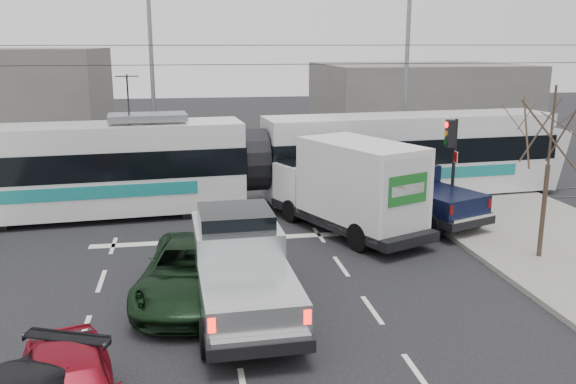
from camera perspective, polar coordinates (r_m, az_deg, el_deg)
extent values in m
plane|color=black|center=(14.75, 1.43, -11.44)|extent=(120.00, 120.00, 0.00)
cube|color=#33302D|center=(24.07, -3.11, -1.35)|extent=(60.00, 1.60, 0.03)
cube|color=slate|center=(40.03, 11.94, 8.07)|extent=(12.00, 10.00, 5.00)
cylinder|color=#47382B|center=(19.22, 22.78, -1.65)|extent=(0.14, 0.14, 2.75)
cylinder|color=#47382B|center=(18.76, 23.49, 5.73)|extent=(0.07, 0.07, 2.25)
cylinder|color=black|center=(22.07, 15.21, 1.97)|extent=(0.12, 0.12, 3.60)
cube|color=black|center=(21.76, 14.95, 5.31)|extent=(0.28, 0.28, 0.95)
cylinder|color=#FF0C07|center=(21.66, 14.63, 6.09)|extent=(0.06, 0.20, 0.20)
cylinder|color=orange|center=(21.70, 14.58, 5.31)|extent=(0.06, 0.20, 0.20)
cylinder|color=#05330C|center=(21.75, 14.54, 4.52)|extent=(0.06, 0.20, 0.20)
cube|color=white|center=(21.83, 15.41, 3.17)|extent=(0.02, 0.30, 0.40)
cylinder|color=slate|center=(28.96, 10.97, 10.01)|extent=(0.20, 0.20, 9.00)
cylinder|color=slate|center=(29.18, -12.55, 9.96)|extent=(0.20, 0.20, 9.00)
cylinder|color=black|center=(23.25, -3.29, 11.83)|extent=(60.00, 0.03, 0.03)
cylinder|color=black|center=(23.24, -3.31, 13.55)|extent=(60.00, 0.03, 0.03)
cube|color=silver|center=(23.51, -19.00, -0.07)|extent=(12.17, 3.48, 1.46)
cube|color=black|center=(23.28, -19.21, 2.62)|extent=(12.23, 3.51, 0.99)
cube|color=silver|center=(23.14, -19.39, 4.79)|extent=(12.16, 3.38, 0.93)
cube|color=#187A7B|center=(22.22, -19.29, -0.16)|extent=(8.38, 0.70, 0.46)
cube|color=silver|center=(25.84, 11.14, 1.63)|extent=(12.17, 3.48, 1.46)
cube|color=black|center=(25.64, 11.26, 4.09)|extent=(12.23, 3.51, 0.99)
cube|color=silver|center=(25.50, 11.35, 6.07)|extent=(12.16, 3.38, 0.93)
cube|color=#187A7B|center=(24.67, 12.42, 1.63)|extent=(8.38, 0.70, 0.46)
cylinder|color=black|center=(23.64, -3.23, 3.04)|extent=(1.12, 2.48, 2.42)
cube|color=slate|center=(22.96, -12.99, 6.86)|extent=(2.91, 1.73, 0.23)
cube|color=black|center=(23.74, -7.82, -1.28)|extent=(2.03, 2.28, 0.34)
cube|color=black|center=(24.45, 1.33, -0.70)|extent=(2.03, 2.28, 0.34)
cube|color=black|center=(27.55, 17.22, 0.33)|extent=(2.03, 2.28, 0.34)
cube|color=black|center=(14.69, -4.31, -9.11)|extent=(2.30, 6.18, 0.26)
cube|color=silver|center=(15.45, -4.87, -5.02)|extent=(2.15, 2.63, 1.21)
cube|color=black|center=(15.36, -4.97, -2.66)|extent=(1.85, 1.89, 0.58)
cube|color=silver|center=(16.91, -5.43, -4.22)|extent=(2.04, 1.16, 0.58)
cube|color=silver|center=(13.30, -3.60, -9.66)|extent=(2.15, 2.82, 0.69)
cube|color=silver|center=(12.00, -2.50, -13.88)|extent=(1.94, 0.25, 0.19)
cube|color=#FF0C07|center=(11.84, -7.16, -12.26)|extent=(0.15, 0.09, 0.30)
cube|color=#FF0C07|center=(12.09, 1.82, -11.58)|extent=(0.15, 0.09, 0.30)
cylinder|color=black|center=(16.49, -8.53, -7.20)|extent=(0.32, 0.85, 0.84)
cylinder|color=black|center=(16.67, -1.82, -6.81)|extent=(0.32, 0.85, 0.84)
cylinder|color=black|center=(12.91, -7.56, -13.35)|extent=(0.32, 0.85, 0.84)
cylinder|color=black|center=(13.15, 1.11, -12.70)|extent=(0.32, 0.85, 0.84)
cube|color=black|center=(20.84, 5.59, -2.40)|extent=(4.53, 6.69, 0.32)
cube|color=white|center=(22.51, 1.81, 0.91)|extent=(2.50, 2.22, 1.45)
cube|color=black|center=(22.50, 1.63, 2.32)|extent=(2.04, 1.64, 0.54)
cube|color=silver|center=(20.03, 6.81, 0.86)|extent=(3.72, 4.83, 2.68)
cube|color=silver|center=(18.49, 11.06, -0.40)|extent=(1.77, 0.81, 2.35)
cube|color=#16601E|center=(18.41, 11.18, 0.22)|extent=(1.40, 0.63, 0.91)
cube|color=black|center=(18.74, 11.30, -4.76)|extent=(1.89, 0.99, 0.16)
cylinder|color=black|center=(21.90, 0.31, -1.78)|extent=(0.58, 0.86, 0.82)
cylinder|color=black|center=(22.97, 4.30, -1.08)|extent=(0.58, 0.86, 0.82)
cylinder|color=black|center=(18.96, 6.68, -4.22)|extent=(0.61, 0.94, 0.91)
cylinder|color=black|center=(20.19, 10.87, -3.26)|extent=(0.61, 0.94, 0.91)
cube|color=black|center=(22.39, 11.91, -1.24)|extent=(3.86, 5.77, 0.27)
cube|color=black|center=(22.91, 10.34, 1.13)|extent=(2.66, 2.84, 1.25)
cube|color=black|center=(22.86, 10.23, 2.77)|extent=(2.18, 2.14, 0.60)
cube|color=black|center=(23.92, 8.26, 1.13)|extent=(2.13, 1.61, 0.60)
cube|color=black|center=(21.46, 14.12, -0.82)|extent=(2.72, 2.99, 0.70)
cube|color=silver|center=(20.62, 16.84, -2.44)|extent=(1.78, 0.86, 0.19)
cube|color=#590505|center=(19.95, 14.99, -1.65)|extent=(0.17, 0.14, 0.30)
cube|color=#590505|center=(21.23, 18.30, -0.96)|extent=(0.17, 0.14, 0.30)
cylinder|color=black|center=(23.11, 7.29, -1.00)|extent=(0.60, 0.92, 0.87)
cylinder|color=black|center=(24.27, 10.70, -0.41)|extent=(0.60, 0.92, 0.87)
cylinder|color=black|center=(20.62, 13.28, -3.08)|extent=(0.60, 0.92, 0.87)
cylinder|color=black|center=(21.91, 16.74, -2.30)|extent=(0.60, 0.92, 0.87)
imported|color=black|center=(15.59, -9.00, -7.32)|extent=(3.15, 5.46, 1.43)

